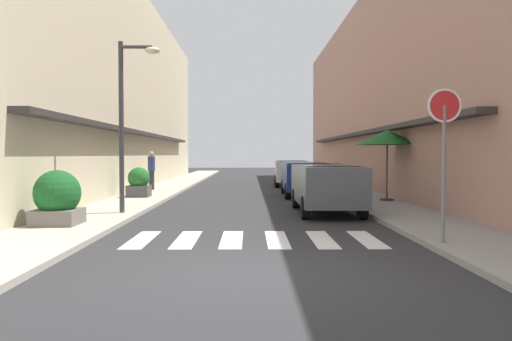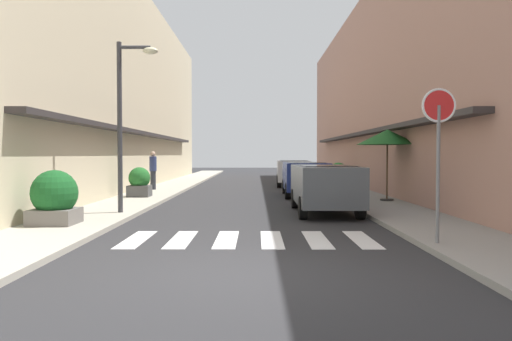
% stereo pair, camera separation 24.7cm
% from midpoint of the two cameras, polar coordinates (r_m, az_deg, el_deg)
% --- Properties ---
extents(ground_plane, '(89.00, 89.00, 0.00)m').
position_cam_midpoint_polar(ground_plane, '(23.66, -0.80, -2.51)').
color(ground_plane, '#2B2B2D').
extents(sidewalk_left, '(2.22, 56.64, 0.12)m').
position_cam_midpoint_polar(sidewalk_left, '(24.07, -11.34, -2.33)').
color(sidewalk_left, '#ADA899').
rests_on(sidewalk_left, ground_plane).
extents(sidewalk_right, '(2.22, 56.64, 0.12)m').
position_cam_midpoint_polar(sidewalk_right, '(24.06, 9.75, -2.32)').
color(sidewalk_right, gray).
rests_on(sidewalk_right, ground_plane).
extents(building_row_left, '(5.50, 38.41, 10.18)m').
position_cam_midpoint_polar(building_row_left, '(26.10, -18.89, 8.99)').
color(building_row_left, beige).
rests_on(building_row_left, ground_plane).
extents(building_row_right, '(5.50, 38.41, 9.81)m').
position_cam_midpoint_polar(building_row_right, '(26.07, 17.30, 8.60)').
color(building_row_right, '#A87A6B').
rests_on(building_row_right, ground_plane).
extents(crosswalk, '(5.20, 2.20, 0.01)m').
position_cam_midpoint_polar(crosswalk, '(10.55, -0.86, -7.91)').
color(crosswalk, silver).
rests_on(crosswalk, ground_plane).
extents(parked_car_near, '(1.82, 4.39, 1.47)m').
position_cam_midpoint_polar(parked_car_near, '(15.29, 7.60, -1.44)').
color(parked_car_near, '#4C5156').
rests_on(parked_car_near, ground_plane).
extents(parked_car_mid, '(1.86, 4.38, 1.47)m').
position_cam_midpoint_polar(parked_car_mid, '(21.38, 5.21, -0.51)').
color(parked_car_mid, navy).
rests_on(parked_car_mid, ground_plane).
extents(parked_car_far, '(1.93, 4.51, 1.47)m').
position_cam_midpoint_polar(parked_car_far, '(28.26, 3.76, 0.07)').
color(parked_car_far, silver).
rests_on(parked_car_far, ground_plane).
extents(round_street_sign, '(0.65, 0.07, 2.92)m').
position_cam_midpoint_polar(round_street_sign, '(10.02, 20.12, 4.96)').
color(round_street_sign, slate).
rests_on(round_street_sign, sidewalk_right).
extents(street_lamp, '(1.19, 0.28, 4.90)m').
position_cam_midpoint_polar(street_lamp, '(14.86, -14.90, 7.01)').
color(street_lamp, '#38383D').
rests_on(street_lamp, sidewalk_left).
extents(cafe_umbrella, '(2.21, 2.21, 2.59)m').
position_cam_midpoint_polar(cafe_umbrella, '(18.71, 14.44, 3.68)').
color(cafe_umbrella, '#262626').
rests_on(cafe_umbrella, sidewalk_right).
extents(planter_corner, '(1.10, 1.10, 1.31)m').
position_cam_midpoint_polar(planter_corner, '(12.85, -22.33, -2.98)').
color(planter_corner, slate).
rests_on(planter_corner, sidewalk_left).
extents(planter_midblock, '(0.85, 0.85, 1.17)m').
position_cam_midpoint_polar(planter_midblock, '(20.29, -13.63, -1.34)').
color(planter_midblock, '#4C4C4C').
rests_on(planter_midblock, sidewalk_left).
extents(planter_far, '(0.90, 0.90, 1.25)m').
position_cam_midpoint_polar(planter_far, '(26.83, 8.92, -0.42)').
color(planter_far, gray).
rests_on(planter_far, sidewalk_right).
extents(pedestrian_walking_near, '(0.34, 0.34, 1.83)m').
position_cam_midpoint_polar(pedestrian_walking_near, '(24.23, -12.18, 0.14)').
color(pedestrian_walking_near, '#282B33').
rests_on(pedestrian_walking_near, sidewalk_left).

